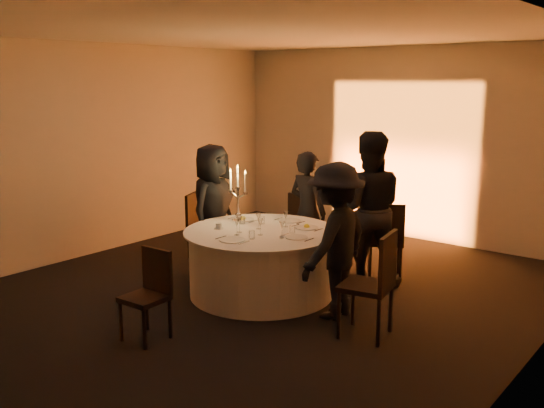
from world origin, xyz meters
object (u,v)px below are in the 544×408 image
Objects in this scene: chair_right at (375,279)px; candelabra at (238,202)px; chair_left at (199,221)px; chair_back_left at (305,224)px; guest_left at (213,209)px; guest_back_right at (367,209)px; chair_back_right at (386,236)px; chair_front at (150,289)px; coffee_cup at (219,226)px; banquet_table at (261,262)px; guest_back_left at (308,211)px; guest_right at (335,241)px.

chair_right is 1.50× the size of candelabra.
chair_left is 0.93× the size of chair_back_left.
guest_left reaches higher than chair_back_left.
chair_right is 1.64m from guest_back_right.
chair_front is at bearing 41.93° from chair_back_right.
chair_left is 2.83m from chair_front.
chair_left is at bearing 143.78° from coffee_cup.
banquet_table is at bearing -135.22° from chair_left.
chair_back_right is (0.89, 1.37, 0.18)m from banquet_table.
chair_front is (-0.96, -3.00, -0.07)m from chair_back_right.
chair_back_right is at bearing 50.42° from coffee_cup.
chair_back_left is 0.61× the size of guest_back_left.
chair_left is 0.54× the size of guest_right.
coffee_cup is at bearing -101.59° from chair_right.
guest_left reaches higher than guest_right.
guest_left reaches higher than chair_right.
chair_left is at bearing -15.51° from chair_back_right.
chair_left is 1.39m from candelabra.
chair_back_left is at bearing -29.35° from chair_back_right.
banquet_table is 2.05× the size of chair_front.
chair_right is 2.73m from guest_left.
banquet_table is at bearing 116.42° from chair_back_left.
coffee_cup is at bearing 98.50° from chair_back_left.
chair_front is at bearing 36.69° from guest_back_right.
guest_right is at bearing 7.44° from coffee_cup.
coffee_cup is (1.26, -0.93, 0.29)m from chair_left.
banquet_table is 1.15m from guest_left.
chair_back_left is at bearing 85.99° from coffee_cup.
chair_right is 0.69m from guest_right.
guest_left is at bearing 114.89° from chair_front.
banquet_table is 1.87× the size of chair_back_left.
chair_back_right is at bearing -73.90° from guest_left.
chair_right is 0.56× the size of guest_back_right.
banquet_table is 1.09× the size of guest_right.
banquet_table is 0.83m from candelabra.
chair_left reaches higher than chair_front.
chair_back_right is 0.59× the size of guest_left.
candelabra is (1.20, -0.50, 0.51)m from chair_left.
guest_back_right is at bearing -79.75° from guest_left.
chair_front is 2.87m from guest_back_right.
guest_back_right reaches higher than guest_left.
banquet_table is at bearing 26.68° from chair_back_right.
banquet_table is at bearing -19.31° from candelabra.
candelabra is (-0.07, 0.42, 0.22)m from coffee_cup.
chair_left reaches higher than coffee_cup.
banquet_table is 1.13m from guest_right.
banquet_table is at bearing 18.15° from guest_back_right.
guest_left is at bearing -0.16° from chair_back_right.
guest_back_right reaches higher than coffee_cup.
chair_right reaches higher than chair_left.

